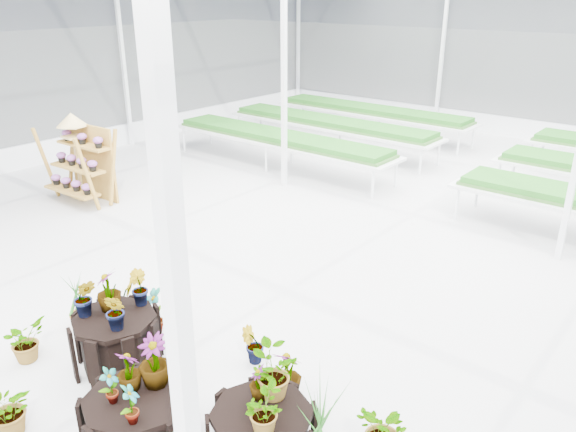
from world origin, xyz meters
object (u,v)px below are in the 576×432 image
Objects in this scene: shelf_rack at (79,165)px; bird_table at (77,156)px; plinth_low at (262,431)px; plinth_mid at (138,420)px; plinth_tall at (117,342)px.

bird_table is (-0.26, 0.12, 0.13)m from shelf_rack.
plinth_mid is at bearing -145.01° from plinth_low.
shelf_rack is at bearing 151.92° from plinth_tall.
shelf_rack is 0.31m from bird_table.
plinth_mid is 7.80m from bird_table.
bird_table is at bearing 159.72° from plinth_low.
plinth_tall is 0.54× the size of bird_table.
shelf_rack is at bearing 152.19° from plinth_mid.
plinth_low is at bearing -23.65° from shelf_rack.
plinth_tall is 6.16m from shelf_rack.
shelf_rack reaches higher than plinth_mid.
plinth_tall is 6.46m from bird_table.
plinth_tall is 0.94× the size of plinth_mid.
shelf_rack is 0.86× the size of bird_table.
shelf_rack is (-5.42, 2.89, 0.46)m from plinth_tall.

